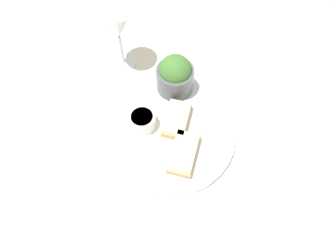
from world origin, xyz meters
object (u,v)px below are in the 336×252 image
Objects in this scene: cheese_toast_near at (184,153)px; fork at (253,88)px; sauce_ramekin at (142,120)px; wine_glass at (117,26)px; salad_bowl at (175,75)px; cheese_toast_far at (177,119)px; napkin at (219,237)px.

cheese_toast_near is 0.69× the size of fork.
wine_glass reaches higher than sauce_ramekin.
sauce_ramekin is 0.36× the size of wine_glass.
cheese_toast_near is at bearing 125.03° from fork.
sauce_ramekin is at bearing 100.96° from fork.
salad_bowl is 0.18m from wine_glass.
fork is at bearing -116.78° from wine_glass.
fork is (0.06, -0.29, -0.03)m from sauce_ramekin.
wine_glass is (0.31, 0.09, 0.10)m from cheese_toast_near.
fork is (-0.16, -0.31, -0.12)m from wine_glass.
sauce_ramekin reaches higher than cheese_toast_far.
salad_bowl reaches higher than napkin.
wine_glass is at bearing 16.50° from cheese_toast_near.
wine_glass is at bearing 63.22° from fork.
cheese_toast_far is at bearing -156.72° from wine_glass.
wine_glass is at bearing 43.04° from salad_bowl.
wine_glass reaches higher than napkin.
napkin is (-0.37, -0.01, -0.06)m from salad_bowl.
wine_glass is at bearing 13.75° from napkin.
cheese_toast_near is at bearing 8.94° from napkin.
napkin is at bearing 150.47° from fork.
cheese_toast_near is 0.19m from napkin.
napkin is (-0.27, -0.02, -0.02)m from cheese_toast_far.
napkin is at bearing -159.70° from sauce_ramekin.
cheese_toast_near is (-0.19, 0.02, -0.03)m from salad_bowl.
salad_bowl is 0.94× the size of cheese_toast_far.
napkin is at bearing -178.94° from salad_bowl.
fork is at bearing -29.53° from napkin.
salad_bowl reaches higher than cheese_toast_far.
fork is at bearing -54.97° from cheese_toast_near.
cheese_toast_near is 0.09m from cheese_toast_far.
salad_bowl reaches higher than cheese_toast_near.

